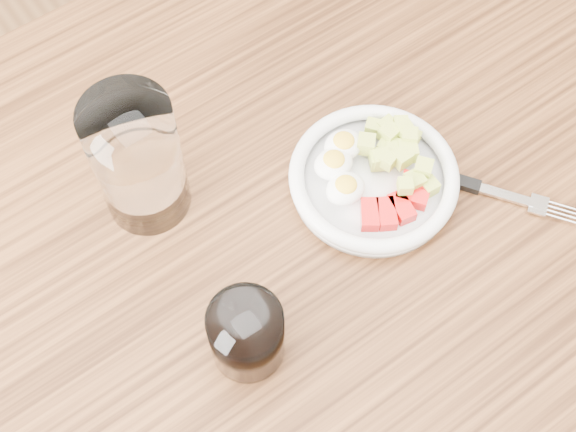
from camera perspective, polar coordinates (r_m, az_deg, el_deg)
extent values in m
plane|color=brown|center=(1.62, 0.51, -13.32)|extent=(4.00, 4.00, 0.00)
cube|color=brown|center=(1.65, 12.24, 13.42)|extent=(0.07, 0.07, 0.73)
cube|color=brown|center=(0.92, 0.87, -1.58)|extent=(1.50, 0.90, 0.04)
cylinder|color=white|center=(0.93, 6.05, 2.38)|extent=(0.19, 0.19, 0.01)
torus|color=white|center=(0.91, 6.14, 2.83)|extent=(0.19, 0.19, 0.02)
cube|color=red|center=(0.89, 5.82, 0.11)|extent=(0.04, 0.04, 0.02)
cube|color=red|center=(0.89, 7.01, 0.16)|extent=(0.03, 0.04, 0.02)
cube|color=red|center=(0.90, 8.06, 0.59)|extent=(0.03, 0.04, 0.02)
cube|color=red|center=(0.91, 8.81, 1.35)|extent=(0.04, 0.04, 0.02)
cube|color=red|center=(0.92, 9.16, 2.30)|extent=(0.04, 0.04, 0.02)
ellipsoid|color=white|center=(0.91, 3.26, 3.72)|extent=(0.05, 0.04, 0.03)
ellipsoid|color=yellow|center=(0.90, 3.29, 4.06)|extent=(0.02, 0.02, 0.01)
ellipsoid|color=white|center=(0.92, 3.95, 5.04)|extent=(0.05, 0.04, 0.03)
ellipsoid|color=yellow|center=(0.91, 3.99, 5.38)|extent=(0.02, 0.02, 0.01)
ellipsoid|color=white|center=(0.89, 4.11, 1.93)|extent=(0.05, 0.04, 0.03)
ellipsoid|color=yellow|center=(0.88, 4.15, 2.25)|extent=(0.02, 0.02, 0.01)
cube|color=#CDD351|center=(0.92, 7.50, 4.58)|extent=(0.03, 0.03, 0.02)
cube|color=#CDD351|center=(0.90, 8.33, 2.12)|extent=(0.02, 0.02, 0.02)
cube|color=#CDD351|center=(0.93, 7.05, 4.85)|extent=(0.03, 0.03, 0.02)
cube|color=#CDD351|center=(0.93, 8.85, 5.51)|extent=(0.02, 0.02, 0.02)
cube|color=#CDD351|center=(0.93, 7.62, 4.47)|extent=(0.03, 0.03, 0.02)
cube|color=#CDD351|center=(0.92, 5.57, 5.11)|extent=(0.03, 0.03, 0.02)
cube|color=#CDD351|center=(0.92, 6.55, 4.09)|extent=(0.02, 0.02, 0.02)
cube|color=#CDD351|center=(0.93, 8.26, 6.08)|extent=(0.02, 0.02, 0.02)
cube|color=#CDD351|center=(0.91, 7.11, 3.93)|extent=(0.02, 0.02, 0.02)
cube|color=#CDD351|center=(0.93, 7.74, 4.66)|extent=(0.03, 0.03, 0.02)
cube|color=#CDD351|center=(0.94, 8.03, 6.45)|extent=(0.02, 0.02, 0.02)
cube|color=#CDD351|center=(0.91, 8.96, 2.45)|extent=(0.02, 0.02, 0.02)
cube|color=#CDD351|center=(0.93, 7.22, 5.84)|extent=(0.02, 0.02, 0.02)
cube|color=#CDD351|center=(0.94, 6.03, 6.29)|extent=(0.02, 0.02, 0.02)
cube|color=#CDD351|center=(0.91, 9.59, 3.34)|extent=(0.03, 0.03, 0.02)
cube|color=#CDD351|center=(0.94, 7.53, 5.64)|extent=(0.02, 0.02, 0.02)
cube|color=#CDD351|center=(0.92, 8.51, 4.57)|extent=(0.03, 0.03, 0.02)
cube|color=#CDD351|center=(0.92, 8.10, 4.13)|extent=(0.02, 0.02, 0.02)
cube|color=#CDD351|center=(0.92, 6.49, 4.03)|extent=(0.03, 0.03, 0.02)
cube|color=#CDD351|center=(0.95, 7.11, 6.25)|extent=(0.02, 0.02, 0.02)
cube|color=#CDD351|center=(0.93, 8.63, 5.60)|extent=(0.02, 0.02, 0.02)
cube|color=#CDD351|center=(0.92, 10.02, 2.07)|extent=(0.02, 0.02, 0.02)
cube|color=black|center=(0.94, 10.38, 2.93)|extent=(0.07, 0.10, 0.01)
cube|color=silver|center=(0.95, 15.30, 1.40)|extent=(0.05, 0.06, 0.00)
cube|color=silver|center=(0.95, 17.37, 0.75)|extent=(0.03, 0.03, 0.00)
cylinder|color=silver|center=(0.95, 18.95, -0.21)|extent=(0.02, 0.03, 0.00)
cylinder|color=silver|center=(0.95, 19.01, 0.07)|extent=(0.02, 0.03, 0.00)
cylinder|color=silver|center=(0.96, 19.07, 0.36)|extent=(0.02, 0.03, 0.00)
cylinder|color=silver|center=(0.96, 19.13, 0.64)|extent=(0.02, 0.03, 0.00)
cylinder|color=white|center=(0.86, -10.65, 3.93)|extent=(0.09, 0.09, 0.17)
cylinder|color=white|center=(0.81, -2.97, -8.40)|extent=(0.08, 0.08, 0.09)
cylinder|color=black|center=(0.81, -2.96, -8.45)|extent=(0.07, 0.07, 0.07)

